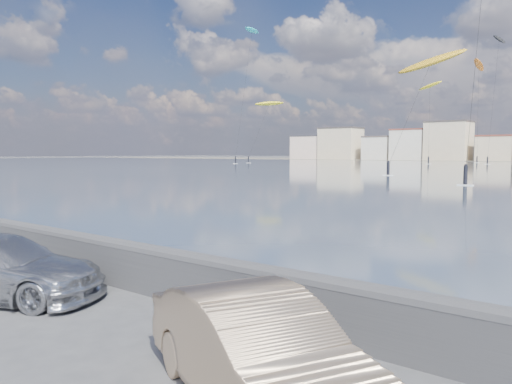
# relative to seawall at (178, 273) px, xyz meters

# --- Properties ---
(ground) EXTENTS (700.00, 700.00, 0.00)m
(ground) POSITION_rel_seawall_xyz_m (0.00, -2.70, -0.58)
(ground) COLOR #333335
(ground) RESTS_ON ground
(seawall) EXTENTS (400.00, 0.36, 1.08)m
(seawall) POSITION_rel_seawall_xyz_m (0.00, 0.00, 0.00)
(seawall) COLOR #28282B
(seawall) RESTS_ON ground
(car_champagne) EXTENTS (4.32, 3.00, 1.35)m
(car_champagne) POSITION_rel_seawall_xyz_m (3.89, -2.33, 0.09)
(car_champagne) COLOR tan
(car_champagne) RESTS_ON ground
(kitesurfer_3) EXTENTS (5.83, 13.97, 37.82)m
(kitesurfer_3) POSITION_rel_seawall_xyz_m (-81.61, 104.11, 35.98)
(kitesurfer_3) COLOR #19BFBF
(kitesurfer_3) RESTS_ON ground
(kitesurfer_4) EXTENTS (6.33, 14.93, 18.62)m
(kitesurfer_4) POSITION_rel_seawall_xyz_m (-82.06, 112.95, 16.74)
(kitesurfer_4) COLOR yellow
(kitesurfer_4) RESTS_ON ground
(kitesurfer_7) EXTENTS (9.71, 8.40, 17.23)m
(kitesurfer_7) POSITION_rel_seawall_xyz_m (-16.37, 61.35, 14.45)
(kitesurfer_7) COLOR #BF8C19
(kitesurfer_7) RESTS_ON ground
(kitesurfer_10) EXTENTS (5.59, 10.42, 34.80)m
(kitesurfer_10) POSITION_rel_seawall_xyz_m (-24.90, 136.42, 31.17)
(kitesurfer_10) COLOR black
(kitesurfer_10) RESTS_ON ground
(kitesurfer_11) EXTENTS (9.39, 13.48, 22.76)m
(kitesurfer_11) POSITION_rel_seawall_xyz_m (-40.93, 131.65, 20.46)
(kitesurfer_11) COLOR yellow
(kitesurfer_11) RESTS_ON ground
(kitesurfer_12) EXTENTS (4.15, 10.98, 31.02)m
(kitesurfer_12) POSITION_rel_seawall_xyz_m (-33.92, 152.93, 27.97)
(kitesurfer_12) COLOR orange
(kitesurfer_12) RESTS_ON ground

